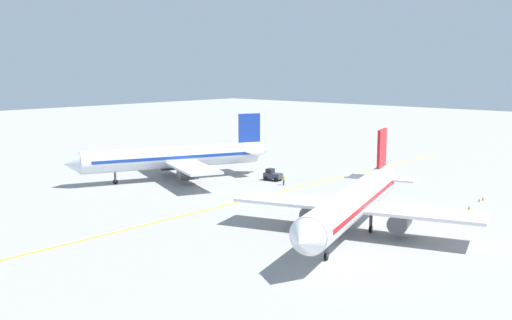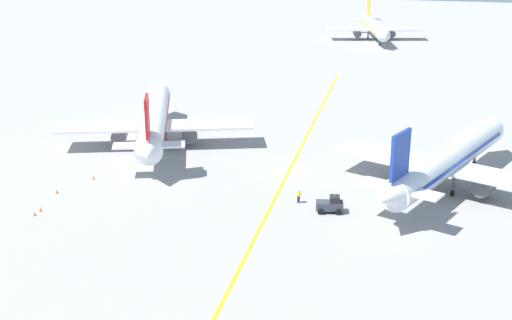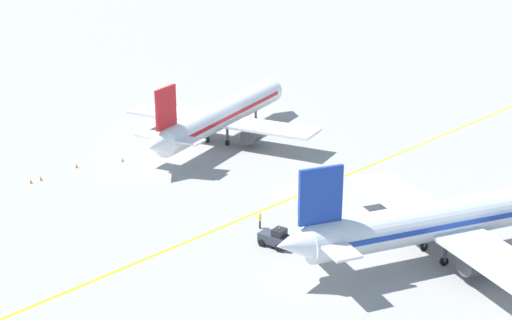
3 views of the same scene
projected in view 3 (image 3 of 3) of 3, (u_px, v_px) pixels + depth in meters
name	position (u px, v px, depth m)	size (l,w,h in m)	color
ground_plane	(306.00, 192.00, 81.42)	(400.00, 400.00, 0.00)	gray
apron_yellow_centreline	(306.00, 192.00, 81.42)	(0.40, 120.00, 0.01)	yellow
airplane_at_gate	(223.00, 115.00, 98.22)	(28.24, 34.67, 10.60)	white
airplane_adjacent_stand	(451.00, 219.00, 65.64)	(27.81, 33.86, 10.60)	silver
baggage_tug_dark	(275.00, 238.00, 68.22)	(3.22, 2.19, 2.11)	#333842
ground_crew_worker	(260.00, 220.00, 72.09)	(0.51, 0.38, 1.68)	#23232D
traffic_cone_near_nose	(41.00, 178.00, 84.91)	(0.32, 0.32, 0.55)	orange
traffic_cone_mid_apron	(77.00, 166.00, 89.00)	(0.32, 0.32, 0.55)	orange
traffic_cone_by_wingtip	(31.00, 181.00, 84.03)	(0.32, 0.32, 0.55)	orange
traffic_cone_far_edge	(123.00, 160.00, 91.15)	(0.32, 0.32, 0.55)	orange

